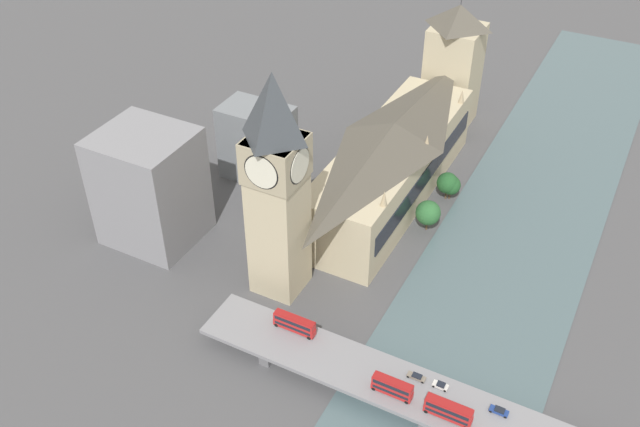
{
  "coord_description": "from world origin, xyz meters",
  "views": [
    {
      "loc": [
        -56.19,
        181.48,
        147.25
      ],
      "look_at": [
        19.93,
        36.02,
        20.74
      ],
      "focal_mm": 40.0,
      "sensor_mm": 36.0,
      "label": 1
    }
  ],
  "objects_px": {
    "double_decker_bus_mid": "(448,410)",
    "car_southbound_lead": "(417,377)",
    "clock_tower": "(277,183)",
    "road_bridge": "(435,402)",
    "victoria_tower": "(453,66)",
    "double_decker_bus_lead": "(392,387)",
    "parliament_hall": "(392,161)",
    "car_northbound_tail": "(499,411)",
    "double_decker_bus_rear": "(294,323)",
    "car_northbound_lead": "(441,385)"
  },
  "relations": [
    {
      "from": "victoria_tower",
      "to": "double_decker_bus_rear",
      "type": "xyz_separation_m",
      "value": [
        -4.17,
        134.2,
        -16.27
      ]
    },
    {
      "from": "double_decker_bus_rear",
      "to": "road_bridge",
      "type": "bearing_deg",
      "value": 174.58
    },
    {
      "from": "double_decker_bus_rear",
      "to": "car_northbound_lead",
      "type": "relative_size",
      "value": 3.05
    },
    {
      "from": "double_decker_bus_mid",
      "to": "double_decker_bus_rear",
      "type": "xyz_separation_m",
      "value": [
        45.88,
        -7.57,
        0.02
      ]
    },
    {
      "from": "road_bridge",
      "to": "victoria_tower",
      "type": "bearing_deg",
      "value": -71.71
    },
    {
      "from": "road_bridge",
      "to": "double_decker_bus_rear",
      "type": "bearing_deg",
      "value": -5.42
    },
    {
      "from": "road_bridge",
      "to": "double_decker_bus_rear",
      "type": "height_order",
      "value": "double_decker_bus_rear"
    },
    {
      "from": "double_decker_bus_rear",
      "to": "car_southbound_lead",
      "type": "height_order",
      "value": "double_decker_bus_rear"
    },
    {
      "from": "victoria_tower",
      "to": "road_bridge",
      "type": "xyz_separation_m",
      "value": [
        -45.65,
        138.13,
        -20.05
      ]
    },
    {
      "from": "double_decker_bus_lead",
      "to": "car_northbound_tail",
      "type": "height_order",
      "value": "double_decker_bus_lead"
    },
    {
      "from": "double_decker_bus_mid",
      "to": "car_southbound_lead",
      "type": "distance_m",
      "value": 13.36
    },
    {
      "from": "road_bridge",
      "to": "double_decker_bus_lead",
      "type": "relative_size",
      "value": 12.34
    },
    {
      "from": "double_decker_bus_lead",
      "to": "double_decker_bus_mid",
      "type": "xyz_separation_m",
      "value": [
        -14.45,
        0.23,
        0.02
      ]
    },
    {
      "from": "victoria_tower",
      "to": "car_northbound_lead",
      "type": "xyz_separation_m",
      "value": [
        -45.5,
        134.07,
        -18.31
      ]
    },
    {
      "from": "car_northbound_tail",
      "to": "parliament_hall",
      "type": "bearing_deg",
      "value": -51.42
    },
    {
      "from": "parliament_hall",
      "to": "double_decker_bus_mid",
      "type": "height_order",
      "value": "parliament_hall"
    },
    {
      "from": "victoria_tower",
      "to": "parliament_hall",
      "type": "bearing_deg",
      "value": 90.05
    },
    {
      "from": "double_decker_bus_mid",
      "to": "double_decker_bus_lead",
      "type": "bearing_deg",
      "value": -0.92
    },
    {
      "from": "parliament_hall",
      "to": "car_southbound_lead",
      "type": "height_order",
      "value": "parliament_hall"
    },
    {
      "from": "clock_tower",
      "to": "car_southbound_lead",
      "type": "height_order",
      "value": "clock_tower"
    },
    {
      "from": "double_decker_bus_rear",
      "to": "car_northbound_tail",
      "type": "height_order",
      "value": "double_decker_bus_rear"
    },
    {
      "from": "double_decker_bus_rear",
      "to": "victoria_tower",
      "type": "bearing_deg",
      "value": -88.22
    },
    {
      "from": "car_northbound_tail",
      "to": "double_decker_bus_lead",
      "type": "bearing_deg",
      "value": 15.07
    },
    {
      "from": "road_bridge",
      "to": "double_decker_bus_mid",
      "type": "height_order",
      "value": "double_decker_bus_mid"
    },
    {
      "from": "victoria_tower",
      "to": "car_northbound_tail",
      "type": "height_order",
      "value": "victoria_tower"
    },
    {
      "from": "double_decker_bus_rear",
      "to": "double_decker_bus_mid",
      "type": "bearing_deg",
      "value": 170.63
    },
    {
      "from": "double_decker_bus_lead",
      "to": "parliament_hall",
      "type": "bearing_deg",
      "value": -66.7
    },
    {
      "from": "parliament_hall",
      "to": "victoria_tower",
      "type": "relative_size",
      "value": 1.73
    },
    {
      "from": "double_decker_bus_mid",
      "to": "car_southbound_lead",
      "type": "relative_size",
      "value": 2.44
    },
    {
      "from": "road_bridge",
      "to": "double_decker_bus_lead",
      "type": "height_order",
      "value": "double_decker_bus_lead"
    },
    {
      "from": "double_decker_bus_lead",
      "to": "car_northbound_lead",
      "type": "xyz_separation_m",
      "value": [
        -9.9,
        -7.46,
        -2.0
      ]
    },
    {
      "from": "victoria_tower",
      "to": "double_decker_bus_rear",
      "type": "relative_size",
      "value": 4.4
    },
    {
      "from": "parliament_hall",
      "to": "road_bridge",
      "type": "relative_size",
      "value": 0.71
    },
    {
      "from": "car_northbound_lead",
      "to": "road_bridge",
      "type": "bearing_deg",
      "value": 92.14
    },
    {
      "from": "victoria_tower",
      "to": "double_decker_bus_lead",
      "type": "height_order",
      "value": "victoria_tower"
    },
    {
      "from": "victoria_tower",
      "to": "double_decker_bus_mid",
      "type": "distance_m",
      "value": 151.22
    },
    {
      "from": "road_bridge",
      "to": "car_northbound_tail",
      "type": "relative_size",
      "value": 28.29
    },
    {
      "from": "car_northbound_lead",
      "to": "car_northbound_tail",
      "type": "height_order",
      "value": "car_northbound_tail"
    },
    {
      "from": "road_bridge",
      "to": "car_northbound_tail",
      "type": "xyz_separation_m",
      "value": [
        -14.89,
        -3.31,
        1.79
      ]
    },
    {
      "from": "road_bridge",
      "to": "car_northbound_lead",
      "type": "xyz_separation_m",
      "value": [
        0.15,
        -4.06,
        1.74
      ]
    },
    {
      "from": "car_northbound_lead",
      "to": "car_southbound_lead",
      "type": "relative_size",
      "value": 0.82
    },
    {
      "from": "victoria_tower",
      "to": "double_decker_bus_rear",
      "type": "distance_m",
      "value": 135.24
    },
    {
      "from": "double_decker_bus_lead",
      "to": "double_decker_bus_rear",
      "type": "xyz_separation_m",
      "value": [
        31.43,
        -7.34,
        0.04
      ]
    },
    {
      "from": "victoria_tower",
      "to": "double_decker_bus_lead",
      "type": "xyz_separation_m",
      "value": [
        -35.6,
        141.53,
        -16.31
      ]
    },
    {
      "from": "clock_tower",
      "to": "double_decker_bus_rear",
      "type": "xyz_separation_m",
      "value": [
        -15.29,
        18.82,
        -28.93
      ]
    },
    {
      "from": "road_bridge",
      "to": "clock_tower",
      "type": "bearing_deg",
      "value": -21.84
    },
    {
      "from": "double_decker_bus_rear",
      "to": "car_northbound_tail",
      "type": "distance_m",
      "value": 56.4
    },
    {
      "from": "clock_tower",
      "to": "road_bridge",
      "type": "distance_m",
      "value": 69.36
    },
    {
      "from": "double_decker_bus_lead",
      "to": "car_northbound_lead",
      "type": "bearing_deg",
      "value": -142.98
    },
    {
      "from": "victoria_tower",
      "to": "double_decker_bus_lead",
      "type": "relative_size",
      "value": 5.06
    }
  ]
}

